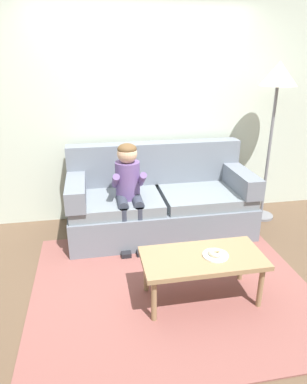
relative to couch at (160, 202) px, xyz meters
name	(u,v)px	position (x,y,z in m)	size (l,w,h in m)	color
ground	(165,271)	(-0.11, -0.85, -0.35)	(10.00, 10.00, 0.00)	brown
wall_back	(142,104)	(-0.11, 0.55, 1.05)	(8.00, 0.10, 2.80)	beige
area_rug	(171,287)	(-0.11, -1.10, -0.35)	(2.44, 2.09, 0.01)	brown
couch	(160,202)	(0.00, 0.00, 0.00)	(2.05, 0.90, 0.99)	slate
coffee_table	(202,261)	(0.09, -1.30, 0.02)	(1.00, 0.49, 0.42)	#937551
person_child	(129,185)	(-0.38, -0.21, 0.32)	(0.34, 0.58, 1.10)	#664C84
plate	(216,255)	(0.19, -1.31, 0.08)	(0.21, 0.21, 0.01)	white
donut	(216,253)	(0.19, -1.31, 0.10)	(0.12, 0.12, 0.04)	beige
toy_controller	(211,260)	(0.37, -0.78, -0.33)	(0.23, 0.09, 0.05)	#339E56
floor_lamp	(277,86)	(1.36, 0.10, 1.27)	(0.42, 0.42, 1.88)	slate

